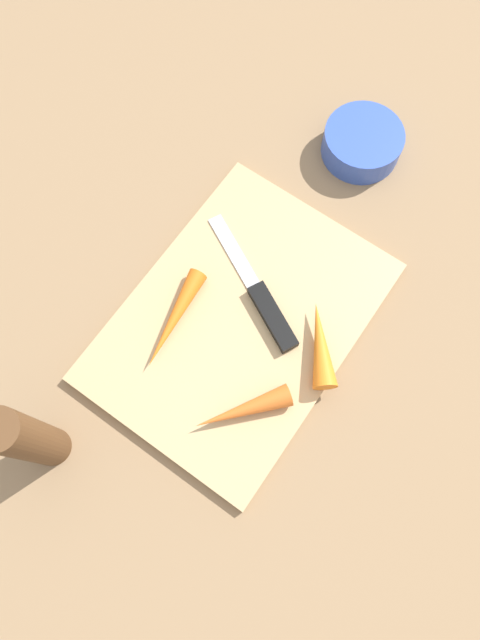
{
  "coord_description": "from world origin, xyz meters",
  "views": [
    {
      "loc": [
        -0.18,
        -0.12,
        0.67
      ],
      "look_at": [
        0.0,
        0.0,
        0.01
      ],
      "focal_mm": 32.09,
      "sensor_mm": 36.0,
      "label": 1
    }
  ],
  "objects_px": {
    "carrot_longest": "(174,319)",
    "carrot_shortest": "(320,344)",
    "cutting_board": "(240,322)",
    "knife": "(267,308)",
    "pepper_grinder": "(28,439)",
    "small_bowl": "(362,143)",
    "carrot_medium": "(243,410)"
  },
  "relations": [
    {
      "from": "carrot_longest",
      "to": "small_bowl",
      "type": "xyz_separation_m",
      "value": [
        0.34,
        -0.06,
        -0.0
      ]
    },
    {
      "from": "carrot_shortest",
      "to": "small_bowl",
      "type": "bearing_deg",
      "value": -17.55
    },
    {
      "from": "carrot_medium",
      "to": "carrot_shortest",
      "type": "xyz_separation_m",
      "value": [
        0.12,
        -0.03,
        0.0
      ]
    },
    {
      "from": "pepper_grinder",
      "to": "carrot_shortest",
      "type": "bearing_deg",
      "value": -34.5
    },
    {
      "from": "cutting_board",
      "to": "carrot_shortest",
      "type": "bearing_deg",
      "value": -75.2
    },
    {
      "from": "knife",
      "to": "carrot_shortest",
      "type": "xyz_separation_m",
      "value": [
        -0.0,
        -0.08,
        0.01
      ]
    },
    {
      "from": "small_bowl",
      "to": "pepper_grinder",
      "type": "height_order",
      "value": "pepper_grinder"
    },
    {
      "from": "knife",
      "to": "carrot_longest",
      "type": "distance_m",
      "value": 0.11
    },
    {
      "from": "cutting_board",
      "to": "pepper_grinder",
      "type": "xyz_separation_m",
      "value": [
        -0.25,
        0.09,
        0.08
      ]
    },
    {
      "from": "carrot_medium",
      "to": "pepper_grinder",
      "type": "xyz_separation_m",
      "value": [
        -0.16,
        0.16,
        0.06
      ]
    },
    {
      "from": "carrot_shortest",
      "to": "small_bowl",
      "type": "relative_size",
      "value": 0.98
    },
    {
      "from": "carrot_longest",
      "to": "carrot_shortest",
      "type": "relative_size",
      "value": 1.26
    },
    {
      "from": "cutting_board",
      "to": "carrot_medium",
      "type": "relative_size",
      "value": 3.21
    },
    {
      "from": "carrot_medium",
      "to": "small_bowl",
      "type": "height_order",
      "value": "same"
    },
    {
      "from": "knife",
      "to": "small_bowl",
      "type": "bearing_deg",
      "value": -57.11
    },
    {
      "from": "knife",
      "to": "pepper_grinder",
      "type": "xyz_separation_m",
      "value": [
        -0.28,
        0.11,
        0.06
      ]
    },
    {
      "from": "carrot_shortest",
      "to": "small_bowl",
      "type": "xyz_separation_m",
      "value": [
        0.27,
        0.11,
        -0.01
      ]
    },
    {
      "from": "carrot_longest",
      "to": "carrot_shortest",
      "type": "height_order",
      "value": "carrot_shortest"
    },
    {
      "from": "cutting_board",
      "to": "small_bowl",
      "type": "xyz_separation_m",
      "value": [
        0.3,
        0.01,
        0.01
      ]
    },
    {
      "from": "knife",
      "to": "pepper_grinder",
      "type": "bearing_deg",
      "value": 95.55
    },
    {
      "from": "cutting_board",
      "to": "carrot_shortest",
      "type": "relative_size",
      "value": 3.5
    },
    {
      "from": "knife",
      "to": "carrot_longest",
      "type": "relative_size",
      "value": 1.44
    },
    {
      "from": "carrot_longest",
      "to": "pepper_grinder",
      "type": "xyz_separation_m",
      "value": [
        -0.2,
        0.03,
        0.06
      ]
    },
    {
      "from": "carrot_shortest",
      "to": "pepper_grinder",
      "type": "distance_m",
      "value": 0.34
    },
    {
      "from": "knife",
      "to": "small_bowl",
      "type": "xyz_separation_m",
      "value": [
        0.27,
        0.03,
        0.0
      ]
    },
    {
      "from": "cutting_board",
      "to": "knife",
      "type": "bearing_deg",
      "value": -32.38
    },
    {
      "from": "cutting_board",
      "to": "carrot_shortest",
      "type": "height_order",
      "value": "carrot_shortest"
    },
    {
      "from": "cutting_board",
      "to": "pepper_grinder",
      "type": "bearing_deg",
      "value": 159.96
    },
    {
      "from": "cutting_board",
      "to": "knife",
      "type": "distance_m",
      "value": 0.04
    },
    {
      "from": "small_bowl",
      "to": "pepper_grinder",
      "type": "relative_size",
      "value": 0.65
    },
    {
      "from": "carrot_shortest",
      "to": "pepper_grinder",
      "type": "bearing_deg",
      "value": 106.66
    },
    {
      "from": "cutting_board",
      "to": "carrot_longest",
      "type": "xyz_separation_m",
      "value": [
        -0.05,
        0.06,
        0.02
      ]
    }
  ]
}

